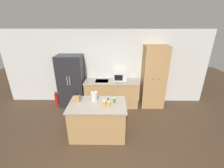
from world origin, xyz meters
name	(u,v)px	position (x,y,z in m)	size (l,w,h in m)	color
ground_plane	(101,145)	(0.00, 0.00, 0.00)	(14.00, 14.00, 0.00)	#423021
wall_back	(105,68)	(0.00, 2.33, 1.30)	(7.20, 0.06, 2.60)	#B2B2AD
refrigerator	(72,81)	(-1.16, 1.99, 0.90)	(0.84, 0.65, 1.81)	black
back_counter	(111,93)	(0.22, 1.98, 0.47)	(1.86, 0.68, 0.93)	#9E7547
pantry_cabinet	(154,77)	(1.66, 2.00, 1.06)	(0.76, 0.63, 2.13)	#9E7547
kitchen_island	(98,119)	(-0.10, 0.43, 0.46)	(1.43, 0.89, 0.91)	#9E7547
microwave	(120,76)	(0.52, 2.09, 1.07)	(0.46, 0.38, 0.28)	#B2B5B7
knife_block	(77,98)	(-0.62, 0.52, 1.01)	(0.12, 0.08, 0.28)	#9E7547
spice_bottle_tall_dark	(108,101)	(0.17, 0.47, 0.97)	(0.04, 0.04, 0.13)	#337033
spice_bottle_short_red	(104,104)	(0.08, 0.32, 0.99)	(0.06, 0.06, 0.16)	orange
spice_bottle_amber_oil	(109,104)	(0.19, 0.30, 0.98)	(0.05, 0.05, 0.15)	gold
spice_bottle_green_herb	(114,100)	(0.32, 0.50, 0.98)	(0.06, 0.06, 0.14)	#337033
kettle	(94,96)	(-0.20, 0.62, 1.03)	(0.17, 0.17, 0.25)	#B2B5B7
fire_extinguisher	(57,99)	(-1.76, 1.97, 0.22)	(0.14, 0.14, 0.49)	red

